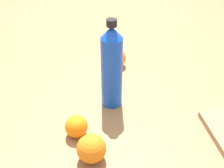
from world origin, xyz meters
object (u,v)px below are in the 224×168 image
object	(u,v)px
orange_1	(76,126)
orange_2	(91,149)
orange_0	(117,58)
water_bottle	(112,67)

from	to	relation	value
orange_1	orange_2	size ratio (longest dim) A/B	0.84
orange_0	orange_1	world-z (taller)	orange_0
orange_1	orange_2	distance (m)	0.11
water_bottle	orange_0	size ratio (longest dim) A/B	4.05
orange_1	water_bottle	bearing A→B (deg)	48.07
water_bottle	orange_2	size ratio (longest dim) A/B	3.81
orange_1	orange_2	xyz separation A→B (m)	(0.04, -0.10, 0.01)
orange_0	orange_1	distance (m)	0.43
water_bottle	orange_2	xyz separation A→B (m)	(-0.09, -0.24, -0.11)
orange_2	orange_1	bearing A→B (deg)	110.53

